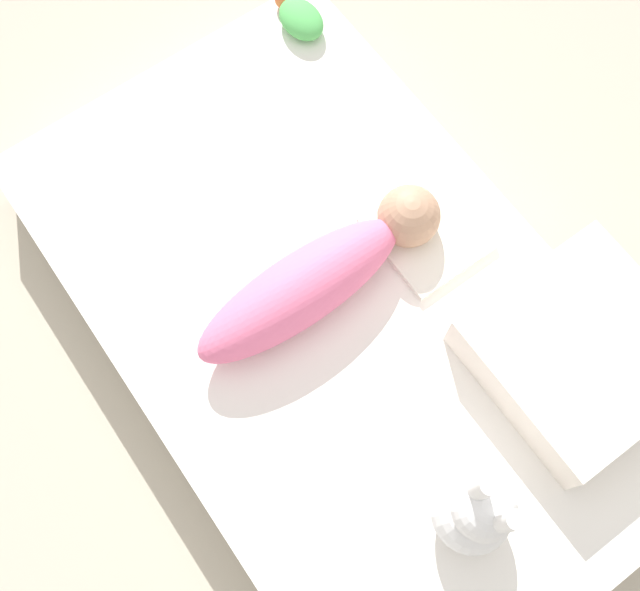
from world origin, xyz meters
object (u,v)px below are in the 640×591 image
(swaddled_baby, at_px, (322,275))
(bunny_plush, at_px, (476,512))
(pillow, at_px, (581,352))
(turtle_plush, at_px, (300,18))

(swaddled_baby, bearing_deg, bunny_plush, -95.87)
(pillow, relative_size, bunny_plush, 1.15)
(swaddled_baby, xyz_separation_m, bunny_plush, (-0.55, 0.05, 0.05))
(pillow, xyz_separation_m, turtle_plush, (1.02, -0.03, -0.03))
(pillow, bearing_deg, bunny_plush, 106.40)
(swaddled_baby, height_order, pillow, swaddled_baby)
(pillow, distance_m, turtle_plush, 1.02)
(turtle_plush, bearing_deg, swaddled_baby, 148.99)
(bunny_plush, relative_size, turtle_plush, 2.01)
(bunny_plush, height_order, turtle_plush, bunny_plush)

